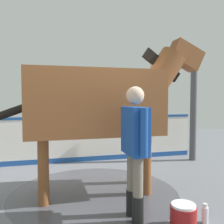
{
  "coord_description": "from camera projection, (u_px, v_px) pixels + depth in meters",
  "views": [
    {
      "loc": [
        -0.64,
        4.13,
        1.55
      ],
      "look_at": [
        -0.68,
        0.62,
        1.36
      ],
      "focal_mm": 38.99,
      "sensor_mm": 36.0,
      "label": 1
    }
  ],
  "objects": [
    {
      "name": "horse",
      "position": [
        101.0,
        102.0,
        3.97
      ],
      "size": [
        3.42,
        1.5,
        2.59
      ],
      "rotation": [
        0.0,
        0.0,
        -2.9
      ],
      "color": "brown",
      "rests_on": "ground"
    },
    {
      "name": "roof_post_near",
      "position": [
        193.0,
        105.0,
        6.08
      ],
      "size": [
        0.16,
        0.16,
        2.8
      ],
      "primitive_type": "cylinder",
      "color": "#4C4C51",
      "rests_on": "ground"
    },
    {
      "name": "wash_bucket",
      "position": [
        183.0,
        216.0,
        2.92
      ],
      "size": [
        0.32,
        0.32,
        0.29
      ],
      "color": "maroon",
      "rests_on": "ground"
    },
    {
      "name": "bottle_shampoo",
      "position": [
        205.0,
        214.0,
        3.03
      ],
      "size": [
        0.08,
        0.08,
        0.25
      ],
      "color": "white",
      "rests_on": "ground"
    },
    {
      "name": "ground_plane",
      "position": [
        73.0,
        189.0,
        4.2
      ],
      "size": [
        16.0,
        16.0,
        0.02
      ],
      "primitive_type": "cube",
      "color": "slate"
    },
    {
      "name": "wet_patch",
      "position": [
        94.0,
        192.0,
        4.03
      ],
      "size": [
        2.75,
        2.75,
        0.0
      ],
      "primitive_type": "cylinder",
      "color": "#4C4C54",
      "rests_on": "ground"
    },
    {
      "name": "barrier_wall",
      "position": [
        79.0,
        141.0,
        5.98
      ],
      "size": [
        5.82,
        1.53,
        1.12
      ],
      "color": "white",
      "rests_on": "ground"
    },
    {
      "name": "handler",
      "position": [
        135.0,
        143.0,
        3.08
      ],
      "size": [
        0.34,
        0.67,
        1.71
      ],
      "rotation": [
        0.0,
        0.0,
        0.25
      ],
      "color": "black",
      "rests_on": "ground"
    }
  ]
}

